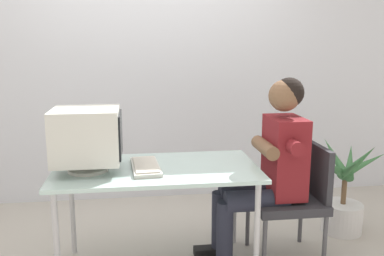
{
  "coord_description": "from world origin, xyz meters",
  "views": [
    {
      "loc": [
        -0.11,
        -2.56,
        1.48
      ],
      "look_at": [
        0.23,
        0.0,
        0.96
      ],
      "focal_mm": 38.87,
      "sensor_mm": 36.0,
      "label": 1
    }
  ],
  "objects_px": {
    "crt_monitor": "(87,136)",
    "potted_plant": "(343,195)",
    "office_chair": "(294,194)",
    "person_seated": "(269,164)",
    "keyboard": "(146,166)",
    "desk": "(157,176)"
  },
  "relations": [
    {
      "from": "crt_monitor",
      "to": "potted_plant",
      "type": "xyz_separation_m",
      "value": [
        1.91,
        0.39,
        -0.62
      ]
    },
    {
      "from": "office_chair",
      "to": "person_seated",
      "type": "xyz_separation_m",
      "value": [
        -0.19,
        -0.0,
        0.22
      ]
    },
    {
      "from": "office_chair",
      "to": "potted_plant",
      "type": "distance_m",
      "value": 0.65
    },
    {
      "from": "crt_monitor",
      "to": "potted_plant",
      "type": "relative_size",
      "value": 0.52
    },
    {
      "from": "keyboard",
      "to": "potted_plant",
      "type": "distance_m",
      "value": 1.66
    },
    {
      "from": "crt_monitor",
      "to": "office_chair",
      "type": "height_order",
      "value": "crt_monitor"
    },
    {
      "from": "crt_monitor",
      "to": "potted_plant",
      "type": "bearing_deg",
      "value": 11.61
    },
    {
      "from": "keyboard",
      "to": "office_chair",
      "type": "height_order",
      "value": "office_chair"
    },
    {
      "from": "desk",
      "to": "potted_plant",
      "type": "distance_m",
      "value": 1.57
    },
    {
      "from": "crt_monitor",
      "to": "person_seated",
      "type": "height_order",
      "value": "person_seated"
    },
    {
      "from": "keyboard",
      "to": "person_seated",
      "type": "relative_size",
      "value": 0.33
    },
    {
      "from": "crt_monitor",
      "to": "person_seated",
      "type": "xyz_separation_m",
      "value": [
        1.17,
        0.06,
        -0.24
      ]
    },
    {
      "from": "person_seated",
      "to": "potted_plant",
      "type": "bearing_deg",
      "value": 24.51
    },
    {
      "from": "crt_monitor",
      "to": "keyboard",
      "type": "height_order",
      "value": "crt_monitor"
    },
    {
      "from": "person_seated",
      "to": "crt_monitor",
      "type": "bearing_deg",
      "value": -177.18
    },
    {
      "from": "crt_monitor",
      "to": "person_seated",
      "type": "relative_size",
      "value": 0.32
    },
    {
      "from": "desk",
      "to": "potted_plant",
      "type": "height_order",
      "value": "potted_plant"
    },
    {
      "from": "desk",
      "to": "crt_monitor",
      "type": "xyz_separation_m",
      "value": [
        -0.42,
        -0.02,
        0.28
      ]
    },
    {
      "from": "keyboard",
      "to": "person_seated",
      "type": "bearing_deg",
      "value": 3.92
    },
    {
      "from": "desk",
      "to": "office_chair",
      "type": "height_order",
      "value": "office_chair"
    },
    {
      "from": "keyboard",
      "to": "potted_plant",
      "type": "xyz_separation_m",
      "value": [
        1.56,
        0.39,
        -0.41
      ]
    },
    {
      "from": "keyboard",
      "to": "potted_plant",
      "type": "height_order",
      "value": "potted_plant"
    }
  ]
}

